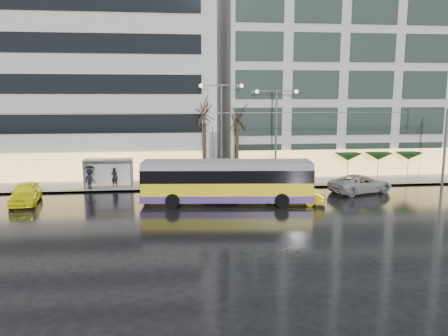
{
  "coord_description": "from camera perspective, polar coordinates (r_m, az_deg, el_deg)",
  "views": [
    {
      "loc": [
        -1.96,
        -28.14,
        8.11
      ],
      "look_at": [
        1.61,
        5.0,
        2.6
      ],
      "focal_mm": 35.0,
      "sensor_mm": 36.0,
      "label": 1
    }
  ],
  "objects": [
    {
      "name": "tree_b",
      "position": [
        39.76,
        1.76,
        6.92
      ],
      "size": [
        3.2,
        3.2,
        7.7
      ],
      "color": "black",
      "rests_on": "sidewalk"
    },
    {
      "name": "bus_shelter",
      "position": [
        39.83,
        -15.35,
        0.18
      ],
      "size": [
        4.2,
        1.6,
        2.51
      ],
      "color": "#595B60",
      "rests_on": "sidewalk"
    },
    {
      "name": "street_lamp_near",
      "position": [
        39.2,
        -0.35,
        6.29
      ],
      "size": [
        3.96,
        0.36,
        9.03
      ],
      "color": "#595B60",
      "rests_on": "sidewalk"
    },
    {
      "name": "parasol_c",
      "position": [
        45.24,
        22.96,
        1.46
      ],
      "size": [
        2.5,
        2.5,
        2.65
      ],
      "color": "#595B60",
      "rests_on": "sidewalk"
    },
    {
      "name": "ground",
      "position": [
        29.35,
        -2.1,
        -6.65
      ],
      "size": [
        140.0,
        140.0,
        0.0
      ],
      "primitive_type": "plane",
      "color": "black",
      "rests_on": "ground"
    },
    {
      "name": "parasol_b",
      "position": [
        43.86,
        19.53,
        1.43
      ],
      "size": [
        2.5,
        2.5,
        2.65
      ],
      "color": "#595B60",
      "rests_on": "sidewalk"
    },
    {
      "name": "street_lamp_far",
      "position": [
        40.03,
        6.83,
        5.9
      ],
      "size": [
        3.96,
        0.36,
        8.53
      ],
      "color": "#595B60",
      "rests_on": "sidewalk"
    },
    {
      "name": "taxi_b",
      "position": [
        33.79,
        8.99,
        -3.24
      ],
      "size": [
        5.06,
        3.41,
        1.58
      ],
      "primitive_type": "imported",
      "rotation": [
        0.0,
        0.0,
        1.17
      ],
      "color": "yellow",
      "rests_on": "ground"
    },
    {
      "name": "kerb",
      "position": [
        38.26,
        -0.07,
        -2.73
      ],
      "size": [
        80.0,
        0.1,
        0.15
      ],
      "primitive_type": "cube",
      "color": "slate",
      "rests_on": "ground"
    },
    {
      "name": "sedan_silver",
      "position": [
        38.77,
        17.42,
        -1.97
      ],
      "size": [
        6.01,
        4.1,
        1.53
      ],
      "primitive_type": "imported",
      "rotation": [
        0.0,
        0.0,
        1.88
      ],
      "color": "#9F9FA3",
      "rests_on": "ground"
    },
    {
      "name": "pedestrian_c",
      "position": [
        39.24,
        -17.12,
        -1.08
      ],
      "size": [
        1.3,
        1.17,
        2.11
      ],
      "color": "black",
      "rests_on": "sidewalk"
    },
    {
      "name": "catenary",
      "position": [
        36.41,
        -1.46,
        3.31
      ],
      "size": [
        42.24,
        5.12,
        7.0
      ],
      "color": "#595B60",
      "rests_on": "ground"
    },
    {
      "name": "sidewalk",
      "position": [
        43.08,
        -0.77,
        -1.36
      ],
      "size": [
        80.0,
        10.0,
        0.15
      ],
      "primitive_type": "cube",
      "color": "gray",
      "rests_on": "ground"
    },
    {
      "name": "trolleybus",
      "position": [
        33.09,
        0.39,
        -1.94
      ],
      "size": [
        12.97,
        5.51,
        5.93
      ],
      "color": "yellow",
      "rests_on": "ground"
    },
    {
      "name": "building_left",
      "position": [
        49.28,
        -23.25,
        12.19
      ],
      "size": [
        34.0,
        14.0,
        22.0
      ],
      "primitive_type": "cube",
      "color": "beige",
      "rests_on": "sidewalk"
    },
    {
      "name": "tree_a",
      "position": [
        39.23,
        -2.58,
        7.89
      ],
      "size": [
        3.2,
        3.2,
        8.4
      ],
      "color": "black",
      "rests_on": "sidewalk"
    },
    {
      "name": "pedestrian_a",
      "position": [
        39.76,
        -14.15,
        -0.33
      ],
      "size": [
        1.22,
        1.23,
        2.19
      ],
      "color": "black",
      "rests_on": "sidewalk"
    },
    {
      "name": "building_right",
      "position": [
        51.79,
        18.31,
        13.96
      ],
      "size": [
        32.0,
        14.0,
        25.0
      ],
      "primitive_type": "cube",
      "color": "beige",
      "rests_on": "sidewalk"
    },
    {
      "name": "pedestrian_b",
      "position": [
        40.09,
        -10.41,
        -0.93
      ],
      "size": [
        1.09,
        1.07,
        1.77
      ],
      "color": "black",
      "rests_on": "sidewalk"
    },
    {
      "name": "parasol_a",
      "position": [
        42.65,
        15.89,
        1.4
      ],
      "size": [
        2.5,
        2.5,
        2.65
      ],
      "color": "#595B60",
      "rests_on": "sidewalk"
    },
    {
      "name": "taxi_a",
      "position": [
        36.57,
        -24.49,
        -2.98
      ],
      "size": [
        2.57,
        4.98,
        1.62
      ],
      "primitive_type": "imported",
      "rotation": [
        0.0,
        0.0,
        0.14
      ],
      "color": "#FFF50D",
      "rests_on": "ground"
    }
  ]
}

